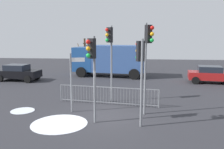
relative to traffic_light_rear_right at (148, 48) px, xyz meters
name	(u,v)px	position (x,y,z in m)	size (l,w,h in m)	color
ground_plane	(104,116)	(-2.18, -0.38, -3.45)	(60.00, 60.00, 0.00)	#2D2D33
traffic_light_rear_right	(148,48)	(0.00, 0.00, 0.00)	(0.46, 0.47, 4.72)	slate
traffic_light_mid_right	(92,60)	(-2.56, -1.51, -0.46)	(0.42, 0.51, 4.08)	slate
traffic_light_foreground_right	(110,47)	(-2.13, 2.28, -0.03)	(0.44, 0.50, 4.67)	slate
traffic_light_rear_left	(140,63)	(-0.39, -1.56, -0.54)	(0.41, 0.52, 3.97)	slate
direction_sign_post	(72,80)	(-3.93, 0.12, -1.67)	(0.78, 0.22, 3.19)	slate
pedestrian_guard_railing	(108,95)	(-2.21, 1.73, -2.90)	(6.05, 0.97, 1.07)	slate
car_red_mid	(211,74)	(5.94, 9.11, -2.69)	(4.00, 2.37, 1.47)	maroon
car_black_near	(18,72)	(-11.16, 8.66, -2.69)	(3.94, 2.22, 1.47)	black
delivery_truck	(110,59)	(-3.09, 11.79, -1.71)	(7.31, 3.55, 3.10)	#33518C
bare_tree_left	(85,53)	(-6.67, 16.81, -1.46)	(2.01, 1.84, 3.72)	#473828
snow_patch_kerb	(23,111)	(-6.74, 0.03, -3.45)	(1.28, 1.28, 0.01)	silver
snow_patch_island	(59,124)	(-4.12, -1.72, -3.45)	(2.64, 2.64, 0.01)	white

